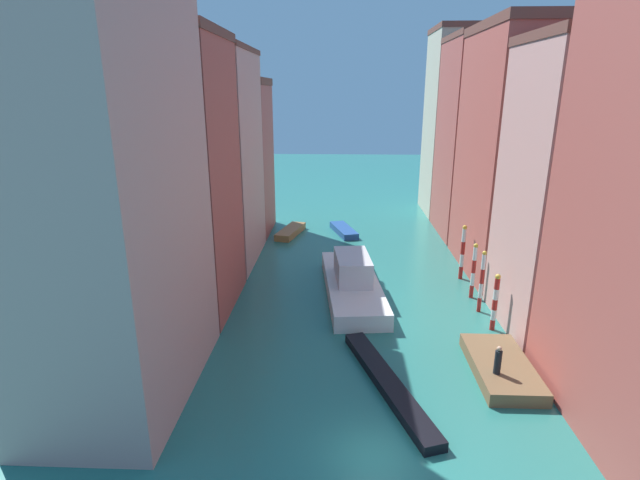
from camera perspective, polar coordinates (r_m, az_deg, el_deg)
ground_plane at (r=43.87m, az=4.37°, el=-2.55°), size 154.00×154.00×0.00m
building_left_0 at (r=24.25m, az=-24.04°, el=6.29°), size 6.60×11.56×21.66m
building_left_1 at (r=33.87m, az=-16.24°, el=7.20°), size 6.60×8.86×18.60m
building_left_2 at (r=43.42m, az=-12.11°, el=9.37°), size 6.60×10.67×18.30m
building_left_3 at (r=52.39m, az=-9.59°, el=9.58°), size 6.60×7.76×16.06m
building_right_1 at (r=33.07m, az=27.47°, el=5.23°), size 6.60×8.39×18.05m
building_right_2 at (r=42.60m, az=21.83°, el=9.50°), size 6.60×12.02×19.92m
building_right_3 at (r=53.28m, az=17.94°, el=11.34°), size 6.60×9.94×20.15m
building_right_4 at (r=62.47m, az=15.72°, el=13.10°), size 6.60×8.95×21.93m
waterfront_dock at (r=28.99m, az=20.60°, el=-13.89°), size 3.03×6.19×0.74m
person_on_dock at (r=27.28m, az=20.29°, el=-13.26°), size 0.36×0.36×1.57m
mooring_pole_0 at (r=32.89m, az=19.99°, el=-6.86°), size 0.35×0.35×3.85m
mooring_pole_1 at (r=35.09m, az=18.56°, el=-4.63°), size 0.30×0.30×4.48m
mooring_pole_2 at (r=37.31m, az=17.69°, el=-3.43°), size 0.33×0.33×4.25m
mooring_pole_3 at (r=40.73m, az=16.50°, el=-1.34°), size 0.36×0.36×4.57m
vaporetto_white at (r=36.77m, az=3.83°, el=-4.86°), size 5.03×13.08×3.07m
gondola_black at (r=26.41m, az=7.99°, el=-16.41°), size 4.31×10.06×0.52m
motorboat_0 at (r=51.87m, az=-3.50°, el=1.01°), size 2.92×5.87×0.69m
motorboat_1 at (r=52.34m, az=2.82°, el=1.15°), size 3.16×5.79×0.66m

